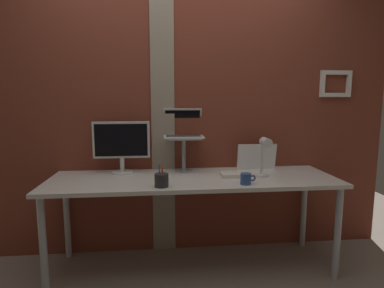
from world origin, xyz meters
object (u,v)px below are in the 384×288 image
Objects in this scene: desk_lamp at (264,153)px; coffee_mug at (246,179)px; whiteboard_panel at (257,157)px; monitor at (121,143)px; laptop at (183,128)px; pen_cup at (162,180)px.

coffee_mug is (-0.19, -0.18, -0.15)m from desk_lamp.
coffee_mug is (-0.22, -0.47, -0.07)m from whiteboard_panel.
monitor is 1.16m from whiteboard_panel.
laptop reaches higher than monitor.
laptop reaches higher than desk_lamp.
monitor reaches higher than whiteboard_panel.
laptop reaches higher than pen_cup.
monitor reaches higher than desk_lamp.
desk_lamp is at bearing -29.80° from laptop.
monitor is at bearing 153.97° from coffee_mug.
desk_lamp is 1.95× the size of pen_cup.
pen_cup is (-0.79, -0.18, -0.15)m from desk_lamp.
coffee_mug is (0.92, -0.45, -0.21)m from monitor.
laptop is at bearing 69.99° from pen_cup.
desk_lamp is at bearing -13.63° from monitor.
monitor is 4.09× the size of coffee_mug.
monitor is 1.05m from coffee_mug.
desk_lamp reaches higher than pen_cup.
desk_lamp is 0.83m from pen_cup.
laptop is 2.04× the size of pen_cup.
monitor reaches higher than pen_cup.
laptop is at bearing 175.08° from whiteboard_panel.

